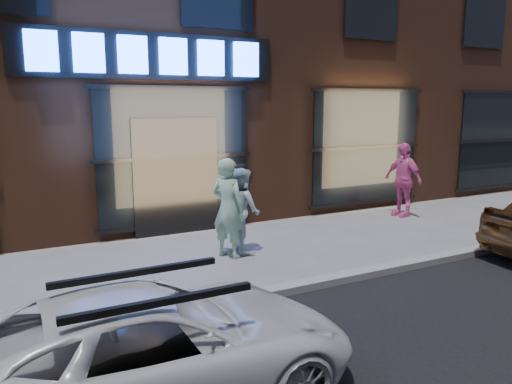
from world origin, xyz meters
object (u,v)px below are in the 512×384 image
man_bowtie (228,208)px  white_suv (150,348)px  man_cap (242,210)px  passerby (403,180)px

man_bowtie → white_suv: (-2.44, -3.66, -0.35)m
white_suv → man_bowtie: bearing=-33.6°
man_bowtie → man_cap: bearing=-91.4°
passerby → white_suv: bearing=-64.8°
man_cap → passerby: passerby is taller
passerby → white_suv: passerby is taller
man_bowtie → passerby: man_bowtie is taller
man_cap → passerby: bearing=-80.6°
man_cap → passerby: 4.78m
man_bowtie → passerby: 5.17m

